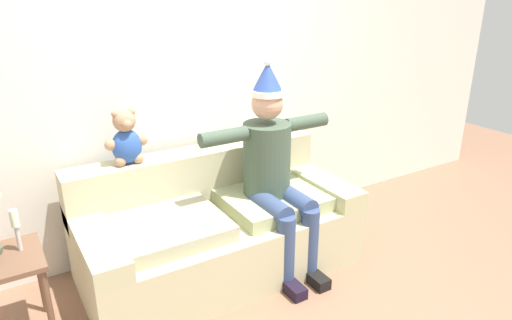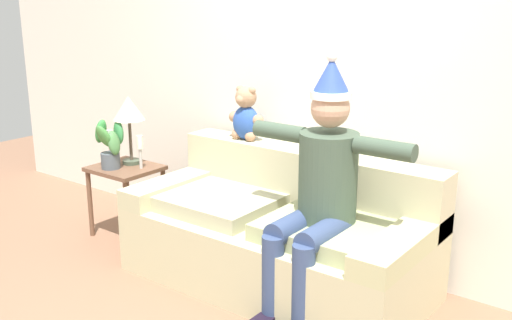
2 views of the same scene
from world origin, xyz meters
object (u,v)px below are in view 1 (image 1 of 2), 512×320
(couch, at_px, (217,227))
(person_seated, at_px, (274,167))
(candle_short, at_px, (16,225))
(teddy_bear, at_px, (126,140))

(couch, relative_size, person_seated, 1.27)
(couch, height_order, candle_short, couch)
(teddy_bear, bearing_deg, person_seated, -27.26)
(person_seated, xyz_separation_m, candle_short, (-1.63, 0.13, -0.05))
(teddy_bear, bearing_deg, couch, -29.83)
(couch, distance_m, person_seated, 0.61)
(couch, distance_m, teddy_bear, 0.89)
(couch, distance_m, candle_short, 1.31)
(person_seated, relative_size, teddy_bear, 3.97)
(person_seated, bearing_deg, candle_short, 175.48)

